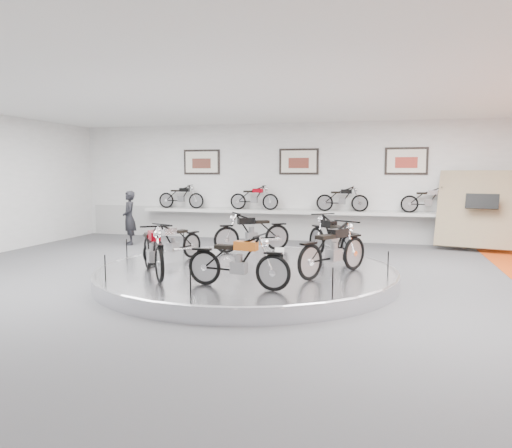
% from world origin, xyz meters
% --- Properties ---
extents(floor, '(16.00, 16.00, 0.00)m').
position_xyz_m(floor, '(0.00, 0.00, 0.00)').
color(floor, '#525255').
rests_on(floor, ground).
extents(ceiling, '(16.00, 16.00, 0.00)m').
position_xyz_m(ceiling, '(0.00, 0.00, 4.00)').
color(ceiling, white).
rests_on(ceiling, wall_back).
extents(wall_back, '(16.00, 0.00, 16.00)m').
position_xyz_m(wall_back, '(0.00, 7.00, 2.00)').
color(wall_back, white).
rests_on(wall_back, floor).
extents(dado_band, '(15.68, 0.04, 1.10)m').
position_xyz_m(dado_band, '(0.00, 6.98, 0.55)').
color(dado_band, '#BCBCBA').
rests_on(dado_band, floor).
extents(display_platform, '(6.40, 6.40, 0.30)m').
position_xyz_m(display_platform, '(0.00, 0.30, 0.15)').
color(display_platform, silver).
rests_on(display_platform, floor).
extents(platform_rim, '(6.40, 6.40, 0.10)m').
position_xyz_m(platform_rim, '(0.00, 0.30, 0.27)').
color(platform_rim, '#B2B2BA').
rests_on(platform_rim, display_platform).
extents(shelf, '(11.00, 0.55, 0.10)m').
position_xyz_m(shelf, '(0.00, 6.70, 1.00)').
color(shelf, silver).
rests_on(shelf, wall_back).
extents(poster_left, '(1.35, 0.06, 0.88)m').
position_xyz_m(poster_left, '(-3.50, 6.96, 2.70)').
color(poster_left, white).
rests_on(poster_left, wall_back).
extents(poster_center, '(1.35, 0.06, 0.88)m').
position_xyz_m(poster_center, '(0.00, 6.96, 2.70)').
color(poster_center, white).
rests_on(poster_center, wall_back).
extents(poster_right, '(1.35, 0.06, 0.88)m').
position_xyz_m(poster_right, '(3.50, 6.96, 2.70)').
color(poster_right, white).
rests_on(poster_right, wall_back).
extents(display_panel, '(2.56, 1.52, 2.30)m').
position_xyz_m(display_panel, '(5.60, 6.10, 1.25)').
color(display_panel, gray).
rests_on(display_panel, floor).
extents(shelf_bike_a, '(1.22, 0.43, 0.73)m').
position_xyz_m(shelf_bike_a, '(-4.20, 6.70, 1.42)').
color(shelf_bike_a, black).
rests_on(shelf_bike_a, shelf).
extents(shelf_bike_b, '(1.22, 0.43, 0.73)m').
position_xyz_m(shelf_bike_b, '(-1.50, 6.70, 1.42)').
color(shelf_bike_b, '#8A000C').
rests_on(shelf_bike_b, shelf).
extents(shelf_bike_c, '(1.22, 0.43, 0.73)m').
position_xyz_m(shelf_bike_c, '(1.50, 6.70, 1.42)').
color(shelf_bike_c, black).
rests_on(shelf_bike_c, shelf).
extents(shelf_bike_d, '(1.22, 0.43, 0.73)m').
position_xyz_m(shelf_bike_d, '(4.20, 6.70, 1.42)').
color(shelf_bike_d, silver).
rests_on(shelf_bike_d, shelf).
extents(bike_a, '(1.61, 1.85, 1.07)m').
position_xyz_m(bike_a, '(1.70, 1.64, 0.84)').
color(bike_a, black).
rests_on(bike_a, display_platform).
extents(bike_b, '(1.79, 1.52, 1.03)m').
position_xyz_m(bike_b, '(-0.44, 2.44, 0.82)').
color(bike_b, black).
rests_on(bike_b, display_platform).
extents(bike_c, '(1.06, 1.65, 0.91)m').
position_xyz_m(bike_c, '(-1.82, 0.59, 0.76)').
color(bike_c, silver).
rests_on(bike_c, display_platform).
extents(bike_d, '(1.55, 1.83, 1.05)m').
position_xyz_m(bike_d, '(-1.57, -0.95, 0.83)').
color(bike_d, '#8A000C').
rests_on(bike_d, display_platform).
extents(bike_e, '(1.73, 0.79, 0.98)m').
position_xyz_m(bike_e, '(0.36, -1.56, 0.79)').
color(bike_e, '#CA5D18').
rests_on(bike_e, display_platform).
extents(bike_f, '(1.49, 1.89, 1.07)m').
position_xyz_m(bike_f, '(1.88, -0.01, 0.83)').
color(bike_f, black).
rests_on(bike_f, display_platform).
extents(visitor, '(0.71, 0.76, 1.74)m').
position_xyz_m(visitor, '(-5.13, 4.61, 0.87)').
color(visitor, black).
rests_on(visitor, floor).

